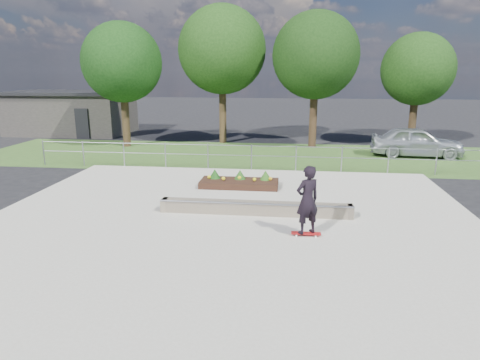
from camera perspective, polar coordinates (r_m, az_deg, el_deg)
name	(u,v)px	position (r m, az deg, el deg)	size (l,w,h in m)	color
ground	(227,230)	(12.34, -1.77, -6.66)	(120.00, 120.00, 0.00)	black
grass_verge	(257,156)	(22.88, 2.34, 3.26)	(30.00, 8.00, 0.02)	#325321
concrete_slab	(227,229)	(12.33, -1.77, -6.53)	(15.00, 15.00, 0.06)	#AFAB9B
fence	(251,154)	(19.31, 1.54, 3.47)	(20.06, 0.06, 1.20)	#92949A
building	(72,112)	(33.46, -21.50, 8.42)	(8.40, 5.40, 3.00)	#302E2B
tree_far_left	(122,63)	(26.26, -15.47, 14.84)	(4.55, 4.55, 7.15)	#2F2113
tree_mid_left	(222,50)	(26.74, -2.40, 16.92)	(5.25, 5.25, 8.25)	#332314
tree_mid_right	(316,56)	(25.42, 10.07, 16.00)	(4.90, 4.90, 7.70)	#301E13
tree_far_right	(418,70)	(27.84, 22.60, 13.44)	(4.20, 4.20, 6.60)	black
grind_ledge	(255,208)	(13.38, 2.03, -3.75)	(6.00, 0.44, 0.43)	#64594A
planter_bed	(239,182)	(16.57, -0.08, -0.23)	(3.00, 1.20, 0.61)	black
skateboarder	(307,200)	(11.55, 8.98, -2.67)	(0.82, 0.74, 1.96)	white
parked_car	(416,142)	(24.41, 22.45, 4.74)	(1.87, 4.64, 1.58)	#ABB1B5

